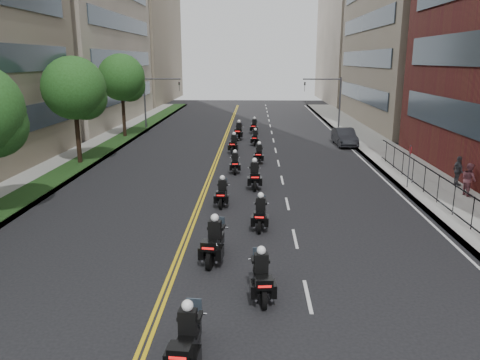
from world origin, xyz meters
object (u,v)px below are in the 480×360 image
object	(u,v)px
motorcycle_4	(222,194)
pedestrian_c	(458,171)
motorcycle_3	(260,214)
motorcycle_10	(239,132)
motorcycle_8	(234,145)
motorcycle_9	(255,138)
motorcycle_2	(214,243)
motorcycle_7	(259,155)
motorcycle_11	(254,127)
motorcycle_5	(254,176)
parked_sedan	(345,137)
pedestrian_b	(469,179)
motorcycle_1	(261,278)
motorcycle_0	(187,341)
motorcycle_6	(235,164)

from	to	relation	value
motorcycle_4	pedestrian_c	world-z (taller)	pedestrian_c
motorcycle_3	motorcycle_10	distance (m)	24.30
motorcycle_8	motorcycle_9	distance (m)	3.95
motorcycle_2	motorcycle_7	world-z (taller)	motorcycle_2
motorcycle_10	motorcycle_11	bearing A→B (deg)	75.16
motorcycle_10	motorcycle_2	bearing A→B (deg)	-84.76
motorcycle_5	parked_sedan	world-z (taller)	motorcycle_5
motorcycle_2	motorcycle_5	world-z (taller)	motorcycle_2
pedestrian_b	motorcycle_11	bearing A→B (deg)	15.81
pedestrian_b	pedestrian_c	world-z (taller)	pedestrian_b
motorcycle_1	motorcycle_9	bearing A→B (deg)	85.18
motorcycle_3	motorcycle_0	bearing A→B (deg)	-97.33
motorcycle_5	parked_sedan	distance (m)	16.54
motorcycle_9	motorcycle_11	size ratio (longest dim) A/B	0.91
motorcycle_6	parked_sedan	xyz separation A→B (m)	(9.27, 10.64, 0.14)
motorcycle_0	motorcycle_1	world-z (taller)	motorcycle_0
motorcycle_7	motorcycle_11	bearing A→B (deg)	95.43
motorcycle_0	pedestrian_b	world-z (taller)	pedestrian_b
pedestrian_c	motorcycle_10	bearing A→B (deg)	34.74
motorcycle_1	motorcycle_3	world-z (taller)	motorcycle_1
parked_sedan	motorcycle_5	bearing A→B (deg)	-120.27
motorcycle_3	motorcycle_4	world-z (taller)	motorcycle_3
pedestrian_c	parked_sedan	bearing A→B (deg)	12.28
motorcycle_7	motorcycle_11	world-z (taller)	motorcycle_11
motorcycle_4	motorcycle_5	size ratio (longest dim) A/B	0.88
parked_sedan	pedestrian_b	distance (m)	16.61
motorcycle_2	motorcycle_9	world-z (taller)	motorcycle_2
motorcycle_0	motorcycle_8	world-z (taller)	motorcycle_0
motorcycle_0	motorcycle_11	bearing A→B (deg)	92.50
motorcycle_0	motorcycle_6	distance (m)	20.57
motorcycle_7	motorcycle_11	size ratio (longest dim) A/B	0.95
motorcycle_5	motorcycle_7	size ratio (longest dim) A/B	1.13
motorcycle_6	pedestrian_c	bearing A→B (deg)	-17.12
motorcycle_7	motorcycle_9	distance (m)	7.44
motorcycle_2	motorcycle_4	xyz separation A→B (m)	(-0.18, 6.95, -0.09)
motorcycle_3	parked_sedan	size ratio (longest dim) A/B	0.49
motorcycle_8	motorcycle_5	bearing A→B (deg)	-75.58
motorcycle_3	motorcycle_9	xyz separation A→B (m)	(-0.25, 21.22, -0.05)
motorcycle_1	motorcycle_7	bearing A→B (deg)	84.52
motorcycle_9	motorcycle_10	world-z (taller)	motorcycle_10
motorcycle_6	parked_sedan	world-z (taller)	motorcycle_6
motorcycle_2	motorcycle_5	distance (m)	10.53
motorcycle_11	pedestrian_b	xyz separation A→B (m)	(11.81, -23.10, 0.39)
motorcycle_5	motorcycle_7	world-z (taller)	motorcycle_5
motorcycle_2	motorcycle_9	bearing A→B (deg)	94.36
motorcycle_7	motorcycle_8	size ratio (longest dim) A/B	0.94
motorcycle_8	motorcycle_1	bearing A→B (deg)	-79.87
motorcycle_4	motorcycle_11	bearing A→B (deg)	88.11
motorcycle_1	motorcycle_7	world-z (taller)	motorcycle_1
motorcycle_2	pedestrian_c	world-z (taller)	pedestrian_c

